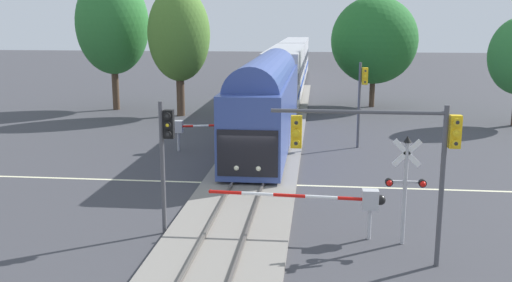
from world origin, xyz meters
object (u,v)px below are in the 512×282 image
object	(u,v)px
traffic_signal_far_side	(362,91)
crossing_gate_near	(349,200)
traffic_signal_near_right	(391,145)
oak_behind_train	(179,35)
crossing_gate_far	(186,127)
traffic_signal_median	(166,146)
elm_centre_background	(374,40)
crossing_signal_mast	(406,179)
pine_left_background	(112,24)
commuter_train	(285,72)

from	to	relation	value
traffic_signal_far_side	crossing_gate_near	bearing A→B (deg)	-95.42
traffic_signal_near_right	oak_behind_train	distance (m)	30.48
crossing_gate_far	oak_behind_train	size ratio (longest dim) A/B	0.51
crossing_gate_far	traffic_signal_median	bearing A→B (deg)	-80.02
elm_centre_background	traffic_signal_median	bearing A→B (deg)	-107.29
crossing_signal_mast	oak_behind_train	size ratio (longest dim) A/B	0.38
crossing_gate_near	traffic_signal_near_right	distance (m)	3.42
crossing_gate_near	traffic_signal_far_side	bearing A→B (deg)	84.58
traffic_signal_far_side	pine_left_background	size ratio (longest dim) A/B	0.45
crossing_gate_near	oak_behind_train	world-z (taller)	oak_behind_train
commuter_train	crossing_signal_mast	distance (m)	34.86
crossing_gate_near	crossing_signal_mast	world-z (taller)	crossing_signal_mast
crossing_signal_mast	pine_left_background	xyz separation A→B (m)	(-20.10, 28.20, 4.82)
crossing_gate_near	traffic_signal_median	distance (m)	6.68
traffic_signal_median	traffic_signal_near_right	xyz separation A→B (m)	(7.51, -1.85, 0.64)
crossing_gate_far	pine_left_background	size ratio (longest dim) A/B	0.46
traffic_signal_far_side	traffic_signal_median	bearing A→B (deg)	-117.32
crossing_signal_mast	crossing_gate_far	size ratio (longest dim) A/B	0.74
commuter_train	traffic_signal_near_right	size ratio (longest dim) A/B	10.72
crossing_gate_near	crossing_gate_far	world-z (taller)	same
commuter_train	pine_left_background	distance (m)	15.91
traffic_signal_near_right	oak_behind_train	xyz separation A→B (m)	(-13.11, 27.40, 2.50)
crossing_signal_mast	oak_behind_train	distance (m)	29.45
commuter_train	crossing_gate_far	xyz separation A→B (m)	(-4.49, -21.04, -1.33)
crossing_gate_near	traffic_signal_far_side	world-z (taller)	traffic_signal_far_side
crossing_gate_far	elm_centre_background	size ratio (longest dim) A/B	0.54
crossing_gate_far	oak_behind_train	distance (m)	13.74
commuter_train	traffic_signal_median	world-z (taller)	commuter_train
crossing_gate_far	traffic_signal_far_side	size ratio (longest dim) A/B	1.01
traffic_signal_far_side	oak_behind_train	world-z (taller)	oak_behind_train
commuter_train	crossing_gate_far	bearing A→B (deg)	-102.05
crossing_gate_far	oak_behind_train	xyz separation A→B (m)	(-3.29, 12.38, 4.97)
commuter_train	crossing_gate_far	size ratio (longest dim) A/B	11.83
crossing_signal_mast	traffic_signal_near_right	xyz separation A→B (m)	(-0.76, -1.74, 1.55)
crossing_gate_far	elm_centre_background	world-z (taller)	elm_centre_background
crossing_gate_far	traffic_signal_far_side	xyz separation A→B (m)	(10.15, 2.01, 2.01)
traffic_signal_far_side	commuter_train	bearing A→B (deg)	106.57
traffic_signal_near_right	oak_behind_train	bearing A→B (deg)	115.58
pine_left_background	traffic_signal_near_right	bearing A→B (deg)	-57.14
oak_behind_train	pine_left_background	world-z (taller)	pine_left_background
crossing_gate_far	oak_behind_train	bearing A→B (deg)	104.89
commuter_train	elm_centre_background	size ratio (longest dim) A/B	6.42
traffic_signal_near_right	oak_behind_train	world-z (taller)	oak_behind_train
crossing_gate_near	traffic_signal_near_right	bearing A→B (deg)	-62.62
elm_centre_background	commuter_train	bearing A→B (deg)	164.09
crossing_signal_mast	traffic_signal_near_right	size ratio (longest dim) A/B	0.67
crossing_signal_mast	elm_centre_background	size ratio (longest dim) A/B	0.40
pine_left_background	elm_centre_background	xyz separation A→B (m)	(21.79, 3.90, -1.37)
traffic_signal_near_right	traffic_signal_median	bearing A→B (deg)	166.13
traffic_signal_far_side	pine_left_background	bearing A→B (deg)	146.71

